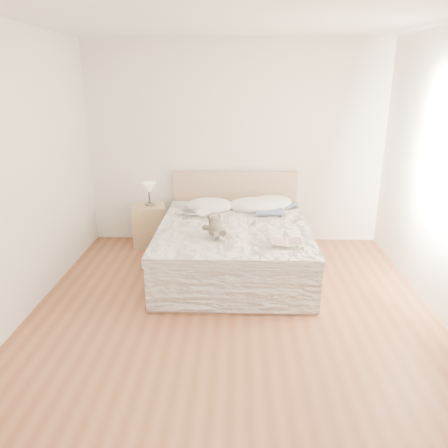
{
  "coord_description": "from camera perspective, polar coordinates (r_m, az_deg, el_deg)",
  "views": [
    {
      "loc": [
        0.04,
        -3.68,
        2.2
      ],
      "look_at": [
        -0.11,
        1.05,
        0.62
      ],
      "focal_mm": 35.0,
      "sensor_mm": 36.0,
      "label": 1
    }
  ],
  "objects": [
    {
      "name": "childrens_book",
      "position": [
        4.46,
        8.28,
        -2.39
      ],
      "size": [
        0.33,
        0.23,
        0.02
      ],
      "primitive_type": "cube",
      "rotation": [
        0.0,
        0.0,
        -0.03
      ],
      "color": "#F7EDC8",
      "rests_on": "bed"
    },
    {
      "name": "nightstand",
      "position": [
        6.11,
        -9.76,
        -0.12
      ],
      "size": [
        0.53,
        0.49,
        0.56
      ],
      "primitive_type": "cube",
      "rotation": [
        0.0,
        0.0,
        0.22
      ],
      "color": "tan",
      "rests_on": "floor"
    },
    {
      "name": "table_lamp",
      "position": [
        6.0,
        -9.76,
        4.52
      ],
      "size": [
        0.25,
        0.25,
        0.31
      ],
      "color": "#49453F",
      "rests_on": "nightstand"
    },
    {
      "name": "photo_book",
      "position": [
        5.39,
        -3.72,
        1.46
      ],
      "size": [
        0.39,
        0.37,
        0.02
      ],
      "primitive_type": "cube",
      "rotation": [
        0.0,
        0.0,
        0.64
      ],
      "color": "white",
      "rests_on": "bed"
    },
    {
      "name": "wall_front",
      "position": [
        1.67,
        0.28,
        -12.27
      ],
      "size": [
        4.0,
        0.02,
        2.7
      ],
      "primitive_type": "cube",
      "color": "white",
      "rests_on": "ground"
    },
    {
      "name": "pillow_right",
      "position": [
        5.76,
        5.93,
        2.65
      ],
      "size": [
        0.82,
        0.78,
        0.2
      ],
      "primitive_type": "ellipsoid",
      "rotation": [
        0.0,
        0.0,
        0.64
      ],
      "color": "white",
      "rests_on": "bed"
    },
    {
      "name": "wall_back",
      "position": [
        5.99,
        1.47,
        10.3
      ],
      "size": [
        4.0,
        0.02,
        2.7
      ],
      "primitive_type": "cube",
      "color": "white",
      "rests_on": "ground"
    },
    {
      "name": "pillow_middle",
      "position": [
        5.67,
        3.99,
        2.43
      ],
      "size": [
        0.7,
        0.51,
        0.2
      ],
      "primitive_type": "ellipsoid",
      "rotation": [
        0.0,
        0.0,
        -0.08
      ],
      "color": "white",
      "rests_on": "bed"
    },
    {
      "name": "ceiling",
      "position": [
        3.72,
        1.37,
        26.16
      ],
      "size": [
        4.0,
        4.5,
        0.0
      ],
      "primitive_type": "cube",
      "color": "white",
      "rests_on": "ground"
    },
    {
      "name": "blouse",
      "position": [
        5.59,
        5.7,
        2.06
      ],
      "size": [
        0.64,
        0.67,
        0.02
      ],
      "primitive_type": null,
      "rotation": [
        0.0,
        0.0,
        0.1
      ],
      "color": "#354669",
      "rests_on": "bed"
    },
    {
      "name": "pillow_left",
      "position": [
        5.65,
        -1.94,
        2.43
      ],
      "size": [
        0.65,
        0.47,
        0.19
      ],
      "primitive_type": "ellipsoid",
      "rotation": [
        0.0,
        0.0,
        0.06
      ],
      "color": "white",
      "rests_on": "bed"
    },
    {
      "name": "floor",
      "position": [
        4.29,
        1.09,
        -12.4
      ],
      "size": [
        4.0,
        4.5,
        0.0
      ],
      "primitive_type": "cube",
      "color": "brown",
      "rests_on": "ground"
    },
    {
      "name": "teddy_bear",
      "position": [
        4.61,
        -1.0,
        -1.19
      ],
      "size": [
        0.31,
        0.37,
        0.17
      ],
      "primitive_type": null,
      "rotation": [
        0.0,
        0.0,
        0.29
      ],
      "color": "brown",
      "rests_on": "bed"
    },
    {
      "name": "bed",
      "position": [
        5.23,
        1.29,
        -2.78
      ],
      "size": [
        1.72,
        2.14,
        1.0
      ],
      "color": "tan",
      "rests_on": "floor"
    },
    {
      "name": "wall_left",
      "position": [
        4.29,
        -26.66,
        5.06
      ],
      "size": [
        0.02,
        4.5,
        2.7
      ],
      "primitive_type": "cube",
      "color": "white",
      "rests_on": "ground"
    }
  ]
}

